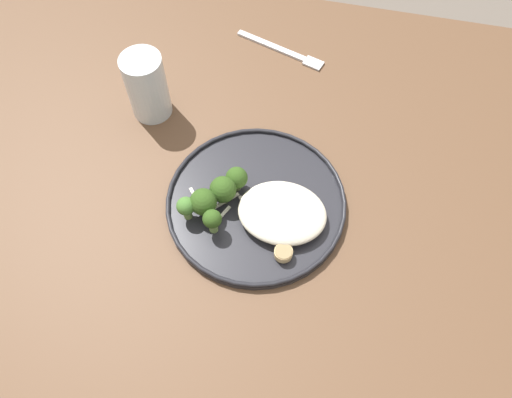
# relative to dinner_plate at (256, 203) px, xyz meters

# --- Properties ---
(ground) EXTENTS (6.00, 6.00, 0.00)m
(ground) POSITION_rel_dinner_plate_xyz_m (-0.05, -0.01, -0.75)
(ground) COLOR #665B51
(wooden_dining_table) EXTENTS (1.40, 1.00, 0.74)m
(wooden_dining_table) POSITION_rel_dinner_plate_xyz_m (-0.05, -0.01, -0.09)
(wooden_dining_table) COLOR brown
(wooden_dining_table) RESTS_ON ground
(dinner_plate) EXTENTS (0.29, 0.29, 0.02)m
(dinner_plate) POSITION_rel_dinner_plate_xyz_m (0.00, 0.00, 0.00)
(dinner_plate) COLOR #232328
(dinner_plate) RESTS_ON wooden_dining_table
(noodle_bed) EXTENTS (0.14, 0.11, 0.03)m
(noodle_bed) POSITION_rel_dinner_plate_xyz_m (-0.05, 0.02, 0.02)
(noodle_bed) COLOR beige
(noodle_bed) RESTS_ON dinner_plate
(seared_scallop_right_edge) EXTENTS (0.03, 0.03, 0.01)m
(seared_scallop_right_edge) POSITION_rel_dinner_plate_xyz_m (-0.04, 0.02, 0.01)
(seared_scallop_right_edge) COLOR #E5C689
(seared_scallop_right_edge) RESTS_ON dinner_plate
(seared_scallop_tilted_round) EXTENTS (0.03, 0.03, 0.01)m
(seared_scallop_tilted_round) POSITION_rel_dinner_plate_xyz_m (-0.09, 0.01, 0.01)
(seared_scallop_tilted_round) COLOR #E5C689
(seared_scallop_tilted_round) RESTS_ON dinner_plate
(seared_scallop_on_noodles) EXTENTS (0.03, 0.03, 0.02)m
(seared_scallop_on_noodles) POSITION_rel_dinner_plate_xyz_m (-0.06, 0.08, 0.01)
(seared_scallop_on_noodles) COLOR #DBB77A
(seared_scallop_on_noodles) RESTS_ON dinner_plate
(seared_scallop_half_hidden) EXTENTS (0.03, 0.03, 0.01)m
(seared_scallop_half_hidden) POSITION_rel_dinner_plate_xyz_m (-0.05, 0.05, 0.01)
(seared_scallop_half_hidden) COLOR #E5C689
(seared_scallop_half_hidden) RESTS_ON dinner_plate
(seared_scallop_large_seared) EXTENTS (0.04, 0.04, 0.01)m
(seared_scallop_large_seared) POSITION_rel_dinner_plate_xyz_m (-0.02, -0.00, 0.01)
(seared_scallop_large_seared) COLOR #DBB77A
(seared_scallop_large_seared) RESTS_ON dinner_plate
(broccoli_floret_small_sprig) EXTENTS (0.04, 0.04, 0.05)m
(broccoli_floret_small_sprig) POSITION_rel_dinner_plate_xyz_m (0.05, 0.01, 0.03)
(broccoli_floret_small_sprig) COLOR #7A994C
(broccoli_floret_small_sprig) RESTS_ON dinner_plate
(broccoli_floret_split_head) EXTENTS (0.03, 0.03, 0.05)m
(broccoli_floret_split_head) POSITION_rel_dinner_plate_xyz_m (0.05, 0.06, 0.03)
(broccoli_floret_split_head) COLOR #7A994C
(broccoli_floret_split_head) RESTS_ON dinner_plate
(broccoli_floret_right_tilted) EXTENTS (0.04, 0.04, 0.05)m
(broccoli_floret_right_tilted) POSITION_rel_dinner_plate_xyz_m (0.04, -0.02, 0.03)
(broccoli_floret_right_tilted) COLOR #89A356
(broccoli_floret_right_tilted) RESTS_ON dinner_plate
(broccoli_floret_front_edge) EXTENTS (0.04, 0.04, 0.06)m
(broccoli_floret_front_edge) POSITION_rel_dinner_plate_xyz_m (0.07, 0.04, 0.03)
(broccoli_floret_front_edge) COLOR #7A994C
(broccoli_floret_front_edge) RESTS_ON dinner_plate
(broccoli_floret_rear_charred) EXTENTS (0.03, 0.03, 0.05)m
(broccoli_floret_rear_charred) POSITION_rel_dinner_plate_xyz_m (0.10, 0.05, 0.03)
(broccoli_floret_rear_charred) COLOR #7A994C
(broccoli_floret_rear_charred) RESTS_ON dinner_plate
(onion_sliver_short_strip) EXTENTS (0.04, 0.05, 0.00)m
(onion_sliver_short_strip) POSITION_rel_dinner_plate_xyz_m (0.05, 0.01, 0.01)
(onion_sliver_short_strip) COLOR silver
(onion_sliver_short_strip) RESTS_ON dinner_plate
(onion_sliver_curled_piece) EXTENTS (0.04, 0.05, 0.00)m
(onion_sliver_curled_piece) POSITION_rel_dinner_plate_xyz_m (0.01, 0.02, 0.01)
(onion_sliver_curled_piece) COLOR silver
(onion_sliver_curled_piece) RESTS_ON dinner_plate
(onion_sliver_pale_crescent) EXTENTS (0.02, 0.04, 0.00)m
(onion_sliver_pale_crescent) POSITION_rel_dinner_plate_xyz_m (0.05, 0.04, 0.01)
(onion_sliver_pale_crescent) COLOR silver
(onion_sliver_pale_crescent) RESTS_ON dinner_plate
(onion_sliver_long_sliver) EXTENTS (0.03, 0.04, 0.00)m
(onion_sliver_long_sliver) POSITION_rel_dinner_plate_xyz_m (0.10, 0.02, 0.01)
(onion_sliver_long_sliver) COLOR silver
(onion_sliver_long_sliver) RESTS_ON dinner_plate
(water_glass) EXTENTS (0.07, 0.07, 0.12)m
(water_glass) POSITION_rel_dinner_plate_xyz_m (0.23, -0.15, 0.05)
(water_glass) COLOR silver
(water_glass) RESTS_ON wooden_dining_table
(dinner_fork) EXTENTS (0.18, 0.07, 0.00)m
(dinner_fork) POSITION_rel_dinner_plate_xyz_m (0.02, -0.35, -0.01)
(dinner_fork) COLOR silver
(dinner_fork) RESTS_ON wooden_dining_table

